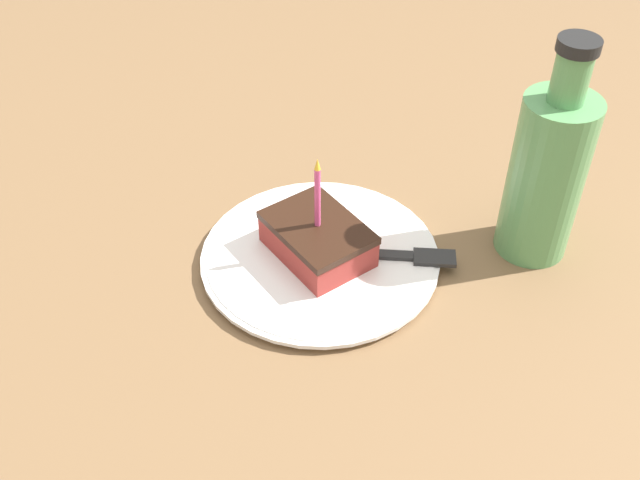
{
  "coord_description": "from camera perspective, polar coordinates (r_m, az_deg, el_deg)",
  "views": [
    {
      "loc": [
        -0.34,
        -0.45,
        0.56
      ],
      "look_at": [
        0.01,
        0.02,
        0.03
      ],
      "focal_mm": 42.0,
      "sensor_mm": 36.0,
      "label": 1
    }
  ],
  "objects": [
    {
      "name": "fork",
      "position": [
        0.8,
        5.38,
        -1.17
      ],
      "size": [
        0.14,
        0.12,
        0.0
      ],
      "color": "#262626",
      "rests_on": "plate"
    },
    {
      "name": "bottle",
      "position": [
        0.8,
        16.91,
        4.98
      ],
      "size": [
        0.08,
        0.08,
        0.25
      ],
      "color": "#599959",
      "rests_on": "ground_plane"
    },
    {
      "name": "plate",
      "position": [
        0.81,
        0.0,
        -1.34
      ],
      "size": [
        0.26,
        0.26,
        0.01
      ],
      "color": "white",
      "rests_on": "ground_plane"
    },
    {
      "name": "cake_slice",
      "position": [
        0.79,
        -0.18,
        0.13
      ],
      "size": [
        0.08,
        0.11,
        0.12
      ],
      "color": "#99332D",
      "rests_on": "plate"
    },
    {
      "name": "ground_plane",
      "position": [
        0.81,
        0.57,
        -3.92
      ],
      "size": [
        2.4,
        2.4,
        0.04
      ],
      "color": "brown",
      "rests_on": "ground"
    }
  ]
}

